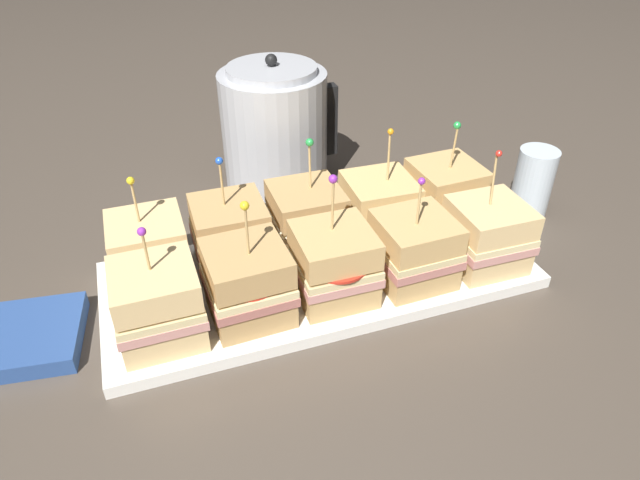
{
  "coord_description": "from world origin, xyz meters",
  "views": [
    {
      "loc": [
        -0.22,
        -0.62,
        0.53
      ],
      "look_at": [
        0.0,
        0.0,
        0.07
      ],
      "focal_mm": 32.0,
      "sensor_mm": 36.0,
      "label": 1
    }
  ],
  "objects_px": {
    "sandwich_back_right": "(379,208)",
    "drinking_glass": "(533,183)",
    "sandwich_front_far_left": "(158,304)",
    "sandwich_front_center": "(336,264)",
    "sandwich_back_center": "(309,219)",
    "sandwich_back_far_left": "(149,251)",
    "sandwich_front_far_right": "(487,235)",
    "kettle_steel": "(275,131)",
    "sandwich_front_right": "(414,250)",
    "serving_platter": "(320,275)",
    "sandwich_back_left": "(231,235)",
    "napkin_stack": "(29,335)",
    "sandwich_back_far_right": "(444,195)",
    "sandwich_front_left": "(248,283)"
  },
  "relations": [
    {
      "from": "sandwich_back_right",
      "to": "drinking_glass",
      "type": "distance_m",
      "value": 0.28
    },
    {
      "from": "sandwich_front_left",
      "to": "sandwich_back_center",
      "type": "distance_m",
      "value": 0.17
    },
    {
      "from": "serving_platter",
      "to": "drinking_glass",
      "type": "relative_size",
      "value": 5.17
    },
    {
      "from": "sandwich_front_center",
      "to": "sandwich_back_center",
      "type": "relative_size",
      "value": 1.02
    },
    {
      "from": "sandwich_back_far_left",
      "to": "kettle_steel",
      "type": "distance_m",
      "value": 0.34
    },
    {
      "from": "sandwich_back_far_left",
      "to": "sandwich_back_center",
      "type": "distance_m",
      "value": 0.23
    },
    {
      "from": "sandwich_front_far_right",
      "to": "kettle_steel",
      "type": "height_order",
      "value": "kettle_steel"
    },
    {
      "from": "serving_platter",
      "to": "drinking_glass",
      "type": "distance_m",
      "value": 0.41
    },
    {
      "from": "sandwich_front_left",
      "to": "sandwich_back_far_right",
      "type": "relative_size",
      "value": 0.99
    },
    {
      "from": "serving_platter",
      "to": "sandwich_back_far_left",
      "type": "distance_m",
      "value": 0.24
    },
    {
      "from": "sandwich_front_left",
      "to": "drinking_glass",
      "type": "relative_size",
      "value": 1.49
    },
    {
      "from": "serving_platter",
      "to": "sandwich_front_right",
      "type": "height_order",
      "value": "sandwich_front_right"
    },
    {
      "from": "sandwich_front_far_left",
      "to": "sandwich_back_right",
      "type": "relative_size",
      "value": 0.9
    },
    {
      "from": "sandwich_front_center",
      "to": "sandwich_front_right",
      "type": "bearing_deg",
      "value": -1.64
    },
    {
      "from": "drinking_glass",
      "to": "sandwich_front_center",
      "type": "bearing_deg",
      "value": -164.24
    },
    {
      "from": "sandwich_front_far_right",
      "to": "drinking_glass",
      "type": "relative_size",
      "value": 1.51
    },
    {
      "from": "sandwich_back_center",
      "to": "sandwich_back_far_right",
      "type": "height_order",
      "value": "same"
    },
    {
      "from": "sandwich_front_center",
      "to": "sandwich_back_far_left",
      "type": "height_order",
      "value": "sandwich_front_center"
    },
    {
      "from": "sandwich_front_left",
      "to": "sandwich_front_right",
      "type": "xyz_separation_m",
      "value": [
        0.23,
        -0.0,
        -0.0
      ]
    },
    {
      "from": "sandwich_back_left",
      "to": "sandwich_back_right",
      "type": "distance_m",
      "value": 0.23
    },
    {
      "from": "sandwich_front_left",
      "to": "sandwich_front_far_right",
      "type": "height_order",
      "value": "sandwich_front_far_right"
    },
    {
      "from": "sandwich_back_right",
      "to": "sandwich_back_far_right",
      "type": "distance_m",
      "value": 0.11
    },
    {
      "from": "sandwich_front_center",
      "to": "sandwich_back_right",
      "type": "relative_size",
      "value": 1.01
    },
    {
      "from": "serving_platter",
      "to": "kettle_steel",
      "type": "distance_m",
      "value": 0.31
    },
    {
      "from": "serving_platter",
      "to": "sandwich_back_center",
      "type": "xyz_separation_m",
      "value": [
        0.0,
        0.06,
        0.06
      ]
    },
    {
      "from": "sandwich_front_far_left",
      "to": "sandwich_back_right",
      "type": "distance_m",
      "value": 0.36
    },
    {
      "from": "sandwich_back_far_left",
      "to": "drinking_glass",
      "type": "xyz_separation_m",
      "value": [
        0.63,
        -0.0,
        -0.01
      ]
    },
    {
      "from": "napkin_stack",
      "to": "kettle_steel",
      "type": "bearing_deg",
      "value": 34.76
    },
    {
      "from": "sandwich_front_right",
      "to": "sandwich_back_far_left",
      "type": "bearing_deg",
      "value": 161.1
    },
    {
      "from": "sandwich_back_center",
      "to": "sandwich_back_right",
      "type": "relative_size",
      "value": 0.99
    },
    {
      "from": "sandwich_back_center",
      "to": "napkin_stack",
      "type": "xyz_separation_m",
      "value": [
        -0.4,
        -0.06,
        -0.06
      ]
    },
    {
      "from": "sandwich_back_far_left",
      "to": "kettle_steel",
      "type": "xyz_separation_m",
      "value": [
        0.25,
        0.23,
        0.04
      ]
    },
    {
      "from": "sandwich_front_far_right",
      "to": "sandwich_back_far_left",
      "type": "relative_size",
      "value": 1.09
    },
    {
      "from": "kettle_steel",
      "to": "sandwich_back_far_left",
      "type": "bearing_deg",
      "value": -137.02
    },
    {
      "from": "sandwich_back_far_left",
      "to": "drinking_glass",
      "type": "height_order",
      "value": "sandwich_back_far_left"
    },
    {
      "from": "sandwich_back_left",
      "to": "napkin_stack",
      "type": "height_order",
      "value": "sandwich_back_left"
    },
    {
      "from": "sandwich_front_center",
      "to": "sandwich_back_far_right",
      "type": "xyz_separation_m",
      "value": [
        0.23,
        0.11,
        -0.0
      ]
    },
    {
      "from": "sandwich_front_right",
      "to": "sandwich_back_far_left",
      "type": "relative_size",
      "value": 1.02
    },
    {
      "from": "sandwich_front_center",
      "to": "napkin_stack",
      "type": "height_order",
      "value": "sandwich_front_center"
    },
    {
      "from": "sandwich_back_center",
      "to": "sandwich_front_left",
      "type": "bearing_deg",
      "value": -135.81
    },
    {
      "from": "sandwich_back_center",
      "to": "drinking_glass",
      "type": "xyz_separation_m",
      "value": [
        0.4,
        -0.0,
        -0.01
      ]
    },
    {
      "from": "kettle_steel",
      "to": "sandwich_back_left",
      "type": "bearing_deg",
      "value": -119.85
    },
    {
      "from": "sandwich_front_far_left",
      "to": "napkin_stack",
      "type": "distance_m",
      "value": 0.18
    },
    {
      "from": "sandwich_front_far_right",
      "to": "sandwich_back_far_right",
      "type": "height_order",
      "value": "sandwich_front_far_right"
    },
    {
      "from": "sandwich_front_center",
      "to": "kettle_steel",
      "type": "relative_size",
      "value": 0.74
    },
    {
      "from": "sandwich_front_left",
      "to": "sandwich_back_right",
      "type": "relative_size",
      "value": 0.98
    },
    {
      "from": "drinking_glass",
      "to": "napkin_stack",
      "type": "distance_m",
      "value": 0.8
    },
    {
      "from": "sandwich_front_far_left",
      "to": "napkin_stack",
      "type": "bearing_deg",
      "value": 159.21
    },
    {
      "from": "sandwich_back_far_right",
      "to": "drinking_glass",
      "type": "bearing_deg",
      "value": -0.21
    },
    {
      "from": "sandwich_back_left",
      "to": "kettle_steel",
      "type": "relative_size",
      "value": 0.71
    }
  ]
}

